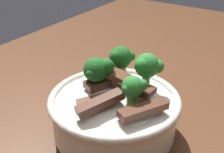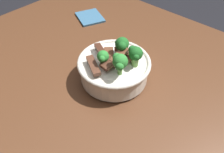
{
  "view_description": "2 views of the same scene",
  "coord_description": "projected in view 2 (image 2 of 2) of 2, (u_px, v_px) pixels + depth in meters",
  "views": [
    {
      "loc": [
        0.44,
        0.16,
        1.13
      ],
      "look_at": [
        0.07,
        -0.09,
        0.89
      ],
      "focal_mm": 48.81,
      "sensor_mm": 36.0,
      "label": 1
    },
    {
      "loc": [
        -0.2,
        0.28,
        1.27
      ],
      "look_at": [
        0.08,
        -0.03,
        0.86
      ],
      "focal_mm": 33.94,
      "sensor_mm": 36.0,
      "label": 2
    }
  ],
  "objects": [
    {
      "name": "rice_bowl",
      "position": [
        114.0,
        66.0,
        0.61
      ],
      "size": [
        0.21,
        0.21,
        0.13
      ],
      "color": "silver",
      "rests_on": "dining_table"
    },
    {
      "name": "dining_table",
      "position": [
        126.0,
        128.0,
        0.63
      ],
      "size": [
        1.45,
        1.08,
        0.81
      ],
      "color": "#56331E",
      "rests_on": "ground"
    },
    {
      "name": "folded_napkin",
      "position": [
        90.0,
        17.0,
        0.9
      ],
      "size": [
        0.15,
        0.14,
        0.01
      ],
      "primitive_type": "cube",
      "rotation": [
        0.0,
        0.0,
        -0.41
      ],
      "color": "#386689",
      "rests_on": "dining_table"
    }
  ]
}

